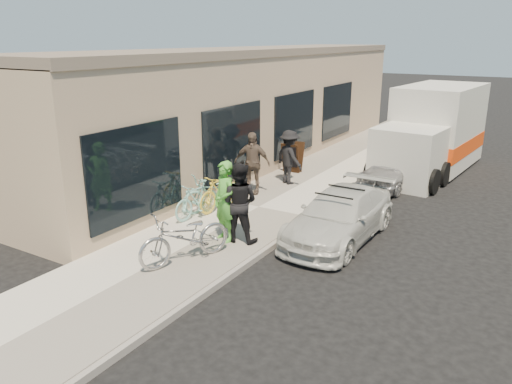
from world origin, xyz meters
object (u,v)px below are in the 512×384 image
at_px(sandwich_board, 292,157).
at_px(moving_truck, 433,134).
at_px(tandem_bike, 185,237).
at_px(bystander_b, 252,163).
at_px(woman_rider, 225,201).
at_px(cruiser_bike_a, 197,200).
at_px(bike_rack, 240,176).
at_px(cruiser_bike_b, 215,192).
at_px(sedan_silver, 393,169).
at_px(sedan_white, 340,216).
at_px(man_standing, 239,202).
at_px(bystander_a, 289,157).
at_px(cruiser_bike_c, 221,192).

xyz_separation_m(sandwich_board, moving_truck, (3.87, 3.32, 0.65)).
xyz_separation_m(tandem_bike, bystander_b, (-1.34, 4.77, 0.38)).
bearing_deg(tandem_bike, moving_truck, 99.04).
xyz_separation_m(tandem_bike, woman_rider, (0.03, 1.38, 0.38)).
bearing_deg(bystander_b, cruiser_bike_a, -108.30).
bearing_deg(tandem_bike, bike_rack, 130.73).
height_order(bike_rack, cruiser_bike_b, cruiser_bike_b).
height_order(bike_rack, sedan_silver, bike_rack).
xyz_separation_m(moving_truck, bystander_b, (-3.77, -6.11, -0.25)).
bearing_deg(cruiser_bike_b, cruiser_bike_a, -73.16).
relative_size(bike_rack, moving_truck, 0.16).
relative_size(sedan_white, man_standing, 2.21).
distance_m(moving_truck, tandem_bike, 11.17).
xyz_separation_m(sedan_white, bystander_a, (-2.97, 3.12, 0.42)).
relative_size(tandem_bike, bystander_b, 1.12).
bearing_deg(cruiser_bike_b, sedan_white, 26.08).
relative_size(cruiser_bike_a, bystander_b, 0.84).
height_order(sedan_white, sedan_silver, sedan_white).
relative_size(sedan_white, cruiser_bike_b, 2.12).
bearing_deg(moving_truck, bike_rack, -116.39).
distance_m(bystander_a, bystander_b, 1.55).
bearing_deg(man_standing, moving_truck, -114.29).
height_order(woman_rider, bystander_a, woman_rider).
bearing_deg(tandem_bike, cruiser_bike_c, 134.26).
bearing_deg(cruiser_bike_b, man_standing, -16.87).
bearing_deg(bike_rack, bystander_b, 64.59).
relative_size(cruiser_bike_c, bystander_a, 0.98).
xyz_separation_m(bike_rack, sedan_white, (3.62, -1.27, -0.16)).
bearing_deg(woman_rider, moving_truck, 100.23).
xyz_separation_m(bike_rack, cruiser_bike_a, (0.06, -2.12, -0.13)).
distance_m(moving_truck, man_standing, 9.60).
relative_size(sedan_white, bystander_b, 2.20).
bearing_deg(woman_rider, cruiser_bike_a, 173.31).
relative_size(bike_rack, tandem_bike, 0.48).
height_order(man_standing, cruiser_bike_a, man_standing).
height_order(man_standing, cruiser_bike_b, man_standing).
bearing_deg(bystander_b, moving_truck, 42.60).
bearing_deg(tandem_bike, woman_rider, 110.27).
bearing_deg(woman_rider, bystander_b, 136.49).
relative_size(sandwich_board, woman_rider, 0.55).
bearing_deg(cruiser_bike_c, sedan_silver, 63.28).
bearing_deg(bike_rack, moving_truck, 58.64).
bearing_deg(bike_rack, man_standing, -57.35).
xyz_separation_m(cruiser_bike_b, bystander_b, (0.04, 1.82, 0.42)).
relative_size(sedan_silver, cruiser_bike_c, 1.98).
bearing_deg(cruiser_bike_c, sedan_white, 5.98).
relative_size(cruiser_bike_b, bystander_b, 1.04).
height_order(cruiser_bike_a, bystander_b, bystander_b).
bearing_deg(bike_rack, cruiser_bike_b, -84.43).
xyz_separation_m(cruiser_bike_a, bystander_a, (0.58, 3.96, 0.38)).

